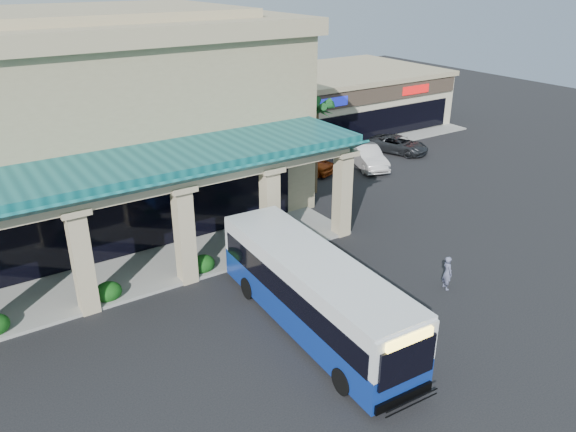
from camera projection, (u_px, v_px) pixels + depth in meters
ground at (306, 313)px, 23.56m from camera, size 110.00×110.00×0.00m
main_building at (7, 126)px, 29.41m from camera, size 30.80×14.80×11.35m
arcade at (58, 239)px, 23.55m from camera, size 30.00×6.20×5.70m
strip_mall at (316, 101)px, 49.97m from camera, size 22.50×12.50×4.90m
palm_0 at (316, 143)px, 34.91m from camera, size 2.40×2.40×6.60m
palm_1 at (302, 136)px, 37.86m from camera, size 2.40×2.40×5.80m
broadleaf_tree at (240, 131)px, 40.86m from camera, size 2.60×2.60×4.81m
transit_bus at (313, 294)px, 21.97m from camera, size 3.20×11.42×3.16m
pedestrian at (447, 273)px, 25.05m from camera, size 0.53×0.67×1.60m
car_silver at (303, 161)px, 39.62m from camera, size 3.55×4.98×1.58m
car_white at (367, 157)px, 40.52m from camera, size 3.13×5.13×1.60m
car_gray at (398, 144)px, 43.82m from camera, size 3.80×5.22×1.32m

